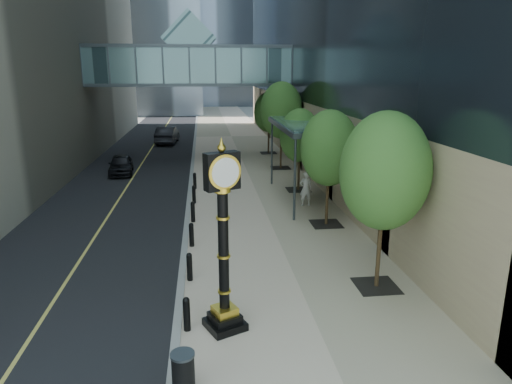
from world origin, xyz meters
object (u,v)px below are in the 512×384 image
car_near (121,164)px  trash_bin (183,373)px  street_clock (224,253)px  car_far (167,135)px  pedestrian (306,188)px

car_near → trash_bin: bearing=-83.4°
street_clock → car_near: bearing=81.9°
street_clock → car_far: 35.25m
street_clock → trash_bin: street_clock is taller
street_clock → car_far: (-4.06, 34.98, -1.48)m
street_clock → pedestrian: bearing=42.3°
trash_bin → pedestrian: bearing=67.1°
car_far → street_clock: bearing=101.3°
street_clock → trash_bin: bearing=-137.7°
street_clock → trash_bin: 3.30m
trash_bin → car_far: size_ratio=0.18×
trash_bin → car_far: 37.62m
trash_bin → car_near: car_near is taller
street_clock → pedestrian: street_clock is taller
car_near → car_far: bearing=74.7°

